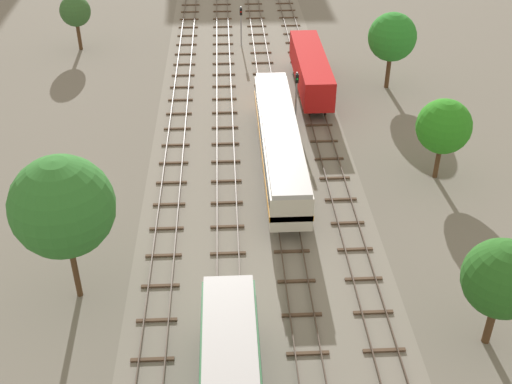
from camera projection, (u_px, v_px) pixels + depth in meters
ground_plane at (250, 141)px, 55.93m from camera, size 480.00×480.00×0.00m
ballast_bed at (250, 141)px, 55.92m from camera, size 16.84×176.00×0.01m
track_far_left at (176, 136)px, 56.41m from camera, size 2.40×126.00×0.29m
track_left at (225, 135)px, 56.59m from camera, size 2.40×126.00×0.29m
track_centre_left at (274, 134)px, 56.77m from camera, size 2.40×126.00×0.29m
track_centre at (322, 132)px, 56.96m from camera, size 2.40×126.00×0.29m
diesel_railcar_centre_left_near at (279, 141)px, 50.62m from camera, size 2.96×20.50×3.80m
freight_boxcar_centre_mid at (311, 69)px, 63.06m from camera, size 2.87×14.00×3.60m
signal_post_nearest at (241, 21)px, 73.45m from camera, size 0.28×0.47×4.57m
signal_post_near at (296, 91)px, 56.91m from camera, size 0.28×0.47×4.98m
lineside_tree_0 at (75, 11)px, 71.65m from camera, size 3.43×3.43×6.18m
lineside_tree_1 at (502, 279)px, 33.86m from camera, size 4.33×4.33×6.85m
lineside_tree_2 at (444, 127)px, 48.58m from camera, size 4.22×4.22×6.61m
lineside_tree_3 at (392, 37)px, 62.41m from camera, size 4.72×4.72×7.65m
lineside_tree_4 at (62, 207)px, 35.98m from camera, size 5.96×5.96×9.61m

